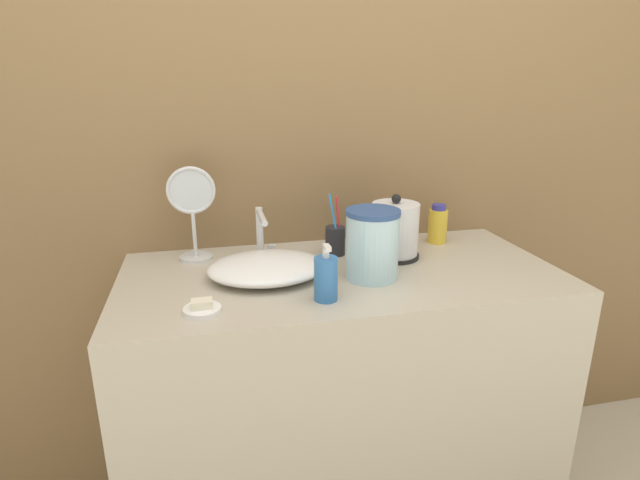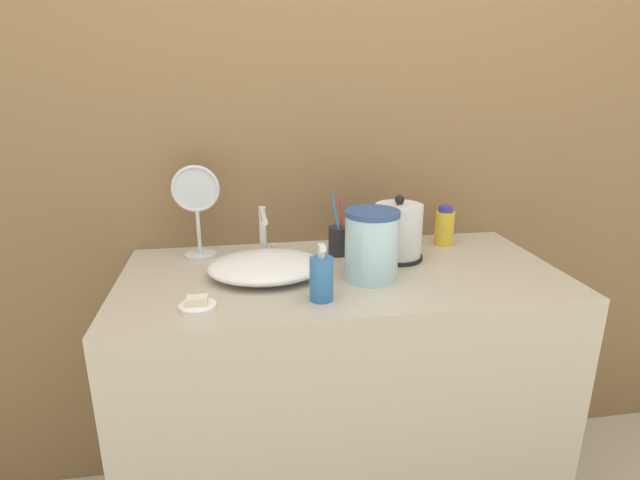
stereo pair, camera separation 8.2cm
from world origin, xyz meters
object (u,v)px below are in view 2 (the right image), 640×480
(water_pitcher, at_px, (372,245))
(mouthwash_bottle, at_px, (444,227))
(faucet, at_px, (265,230))
(electric_kettle, at_px, (398,234))
(lotion_bottle, at_px, (321,278))
(toothbrush_cup, at_px, (338,240))
(shampoo_bottle, at_px, (358,233))
(vanity_mirror, at_px, (197,207))

(water_pitcher, bearing_deg, mouthwash_bottle, 38.28)
(water_pitcher, bearing_deg, faucet, 143.38)
(water_pitcher, bearing_deg, electric_kettle, 49.91)
(lotion_bottle, xyz_separation_m, mouthwash_bottle, (0.48, 0.37, 0.00))
(mouthwash_bottle, xyz_separation_m, water_pitcher, (-0.32, -0.25, 0.04))
(electric_kettle, xyz_separation_m, water_pitcher, (-0.12, -0.15, 0.02))
(faucet, relative_size, toothbrush_cup, 0.82)
(faucet, relative_size, water_pitcher, 0.82)
(shampoo_bottle, bearing_deg, electric_kettle, -49.88)
(vanity_mirror, bearing_deg, water_pitcher, -28.85)
(faucet, height_order, mouthwash_bottle, faucet)
(mouthwash_bottle, relative_size, vanity_mirror, 0.46)
(water_pitcher, bearing_deg, shampoo_bottle, 84.21)
(vanity_mirror, relative_size, water_pitcher, 1.48)
(vanity_mirror, bearing_deg, shampoo_bottle, -0.46)
(lotion_bottle, relative_size, water_pitcher, 0.76)
(electric_kettle, height_order, lotion_bottle, electric_kettle)
(toothbrush_cup, relative_size, water_pitcher, 1.01)
(shampoo_bottle, xyz_separation_m, mouthwash_bottle, (0.29, -0.01, 0.01))
(vanity_mirror, bearing_deg, lotion_bottle, -49.91)
(mouthwash_bottle, relative_size, water_pitcher, 0.68)
(toothbrush_cup, xyz_separation_m, shampoo_bottle, (0.08, 0.05, 0.01))
(faucet, bearing_deg, shampoo_bottle, 9.88)
(lotion_bottle, xyz_separation_m, shampoo_bottle, (0.19, 0.38, -0.00))
(mouthwash_bottle, bearing_deg, vanity_mirror, 179.07)
(electric_kettle, distance_m, lotion_bottle, 0.39)
(faucet, bearing_deg, electric_kettle, -8.68)
(faucet, distance_m, shampoo_bottle, 0.31)
(electric_kettle, height_order, toothbrush_cup, electric_kettle)
(electric_kettle, bearing_deg, water_pitcher, -130.09)
(faucet, relative_size, shampoo_bottle, 1.41)
(water_pitcher, bearing_deg, vanity_mirror, 151.15)
(mouthwash_bottle, distance_m, vanity_mirror, 0.81)
(mouthwash_bottle, bearing_deg, water_pitcher, -141.72)
(toothbrush_cup, xyz_separation_m, vanity_mirror, (-0.43, 0.06, 0.11))
(shampoo_bottle, height_order, water_pitcher, water_pitcher)
(electric_kettle, xyz_separation_m, shampoo_bottle, (-0.10, 0.12, -0.03))
(vanity_mirror, bearing_deg, electric_kettle, -11.12)
(lotion_bottle, relative_size, vanity_mirror, 0.51)
(electric_kettle, bearing_deg, toothbrush_cup, 159.78)
(shampoo_bottle, height_order, mouthwash_bottle, mouthwash_bottle)
(lotion_bottle, height_order, vanity_mirror, vanity_mirror)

